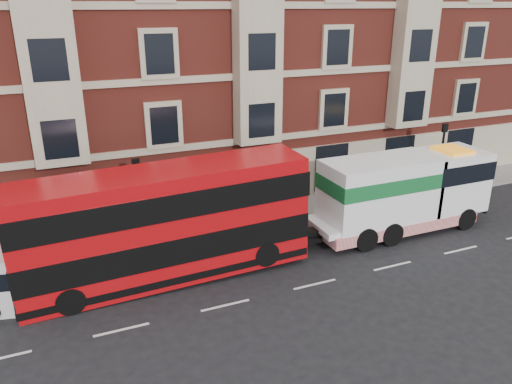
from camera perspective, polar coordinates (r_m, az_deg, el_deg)
ground at (r=21.51m, az=6.73°, el=-10.44°), size 120.00×120.00×0.00m
sidewalk at (r=27.47m, az=-0.95°, el=-2.88°), size 90.00×3.00×0.15m
victorian_terrace at (r=32.41m, az=-5.49°, el=18.87°), size 45.00×12.00×20.40m
lamp_post_west at (r=23.83m, az=-13.27°, el=-0.49°), size 0.35×0.15×4.35m
lamp_post_east at (r=31.86m, az=20.43°, el=4.13°), size 0.35×0.15×4.35m
double_decker_bus at (r=21.04m, az=-10.30°, el=-3.47°), size 12.00×2.75×4.86m
tow_truck at (r=26.29m, az=16.23°, el=-0.04°), size 9.61×2.84×4.00m
pedestrian at (r=25.91m, az=-25.47°, el=-4.07°), size 0.82×0.79×1.89m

